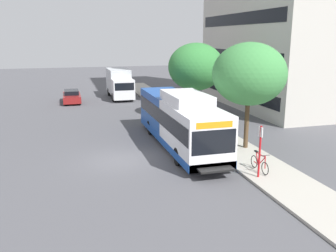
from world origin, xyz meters
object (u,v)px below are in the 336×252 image
at_px(bicycle_parked, 260,163).
at_px(parked_car_far_lane, 72,96).
at_px(box_truck_background, 119,83).
at_px(transit_bus, 179,120).
at_px(street_tree_mid_block, 196,67).
at_px(street_tree_near_stop, 249,74).
at_px(bus_stop_sign_pole, 260,148).

height_order(bicycle_parked, parked_car_far_lane, parked_car_far_lane).
bearing_deg(box_truck_background, parked_car_far_lane, -162.25).
distance_m(transit_bus, street_tree_mid_block, 8.72).
height_order(street_tree_near_stop, box_truck_background, street_tree_near_stop).
relative_size(bus_stop_sign_pole, box_truck_background, 0.37).
height_order(bus_stop_sign_pole, parked_car_far_lane, bus_stop_sign_pole).
bearing_deg(bicycle_parked, street_tree_near_stop, 72.10).
relative_size(street_tree_near_stop, box_truck_background, 0.92).
relative_size(bus_stop_sign_pole, street_tree_mid_block, 0.41).
distance_m(street_tree_mid_block, parked_car_far_lane, 15.43).
xyz_separation_m(transit_bus, street_tree_near_stop, (3.78, -1.92, 3.01)).
xyz_separation_m(transit_bus, street_tree_mid_block, (3.80, 7.36, 2.73)).
height_order(street_tree_near_stop, parked_car_far_lane, street_tree_near_stop).
relative_size(bus_stop_sign_pole, bicycle_parked, 1.48).
bearing_deg(bicycle_parked, transit_bus, 113.20).
height_order(bicycle_parked, street_tree_near_stop, street_tree_near_stop).
bearing_deg(box_truck_background, street_tree_mid_block, -69.99).
distance_m(bus_stop_sign_pole, box_truck_background, 26.86).
height_order(transit_bus, bus_stop_sign_pole, transit_bus).
relative_size(transit_bus, box_truck_background, 1.75).
height_order(transit_bus, parked_car_far_lane, transit_bus).
relative_size(bus_stop_sign_pole, street_tree_near_stop, 0.40).
bearing_deg(box_truck_background, transit_bus, -87.58).
height_order(transit_bus, bicycle_parked, transit_bus).
bearing_deg(street_tree_near_stop, bicycle_parked, -107.90).
relative_size(bicycle_parked, street_tree_near_stop, 0.27).
xyz_separation_m(transit_bus, bicycle_parked, (2.51, -5.85, -1.14)).
xyz_separation_m(transit_bus, parked_car_far_lane, (-6.30, 18.40, -1.04)).
bearing_deg(transit_bus, box_truck_background, 92.42).
height_order(transit_bus, box_truck_background, transit_bus).
distance_m(bus_stop_sign_pole, bicycle_parked, 1.38).
xyz_separation_m(transit_bus, box_truck_background, (-0.85, 20.14, 0.04)).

